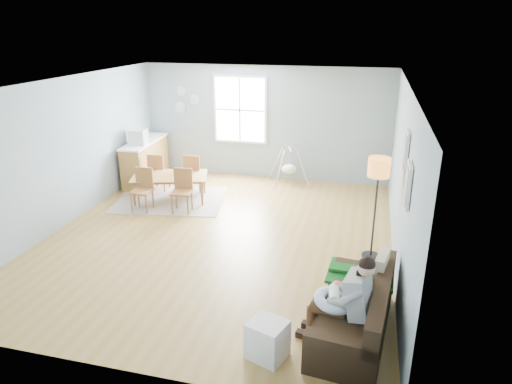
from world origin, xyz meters
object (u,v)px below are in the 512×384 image
(toddler, at_px, (356,281))
(chair_ne, at_px, (194,171))
(dining_table, at_px, (170,188))
(sofa, at_px, (357,315))
(chair_se, at_px, (182,188))
(counter, at_px, (146,161))
(floor_lamp, at_px, (378,176))
(baby_swing, at_px, (289,168))
(chair_nw, at_px, (158,170))
(chair_sw, at_px, (143,187))
(storage_cube, at_px, (267,339))
(father, at_px, (346,297))
(monitor, at_px, (138,137))

(toddler, relative_size, chair_ne, 0.85)
(toddler, bearing_deg, dining_table, 139.55)
(sofa, distance_m, chair_se, 4.79)
(sofa, xyz_separation_m, counter, (-5.20, 4.71, 0.24))
(floor_lamp, height_order, chair_ne, floor_lamp)
(toddler, height_order, baby_swing, toddler)
(chair_nw, relative_size, baby_swing, 0.79)
(chair_sw, relative_size, chair_nw, 1.00)
(chair_nw, bearing_deg, chair_se, -44.18)
(floor_lamp, bearing_deg, sofa, -93.98)
(dining_table, height_order, chair_sw, chair_sw)
(chair_sw, bearing_deg, baby_swing, 41.39)
(chair_nw, height_order, baby_swing, baby_swing)
(counter, bearing_deg, chair_se, -44.27)
(sofa, bearing_deg, chair_sw, 145.63)
(floor_lamp, relative_size, chair_nw, 1.93)
(storage_cube, distance_m, chair_ne, 5.68)
(chair_se, relative_size, chair_ne, 1.00)
(storage_cube, relative_size, chair_se, 0.58)
(father, xyz_separation_m, floor_lamp, (0.29, 2.32, 0.75))
(chair_se, bearing_deg, monitor, 142.02)
(chair_ne, height_order, baby_swing, baby_swing)
(counter, bearing_deg, floor_lamp, -26.22)
(father, xyz_separation_m, baby_swing, (-1.66, 5.55, -0.26))
(father, height_order, dining_table, father)
(floor_lamp, xyz_separation_m, chair_sw, (-4.55, 0.94, -0.91))
(toddler, relative_size, chair_se, 0.85)
(toddler, bearing_deg, chair_sw, 146.95)
(dining_table, height_order, chair_nw, chair_nw)
(dining_table, bearing_deg, chair_se, -60.92)
(toddler, bearing_deg, monitor, 140.70)
(sofa, height_order, chair_sw, chair_sw)
(storage_cube, xyz_separation_m, chair_nw, (-3.63, 4.80, 0.26))
(floor_lamp, bearing_deg, chair_se, 163.99)
(dining_table, distance_m, chair_nw, 0.73)
(monitor, bearing_deg, baby_swing, 15.58)
(toddler, distance_m, chair_nw, 6.03)
(chair_nw, distance_m, chair_ne, 0.82)
(father, xyz_separation_m, chair_nw, (-4.46, 4.37, -0.16))
(floor_lamp, bearing_deg, monitor, 156.62)
(toddler, height_order, storage_cube, toddler)
(chair_sw, xyz_separation_m, counter, (-0.79, 1.69, 0.01))
(toddler, distance_m, chair_ne, 5.54)
(chair_nw, bearing_deg, chair_ne, 9.26)
(chair_sw, distance_m, chair_ne, 1.38)
(dining_table, bearing_deg, father, -61.01)
(father, height_order, monitor, monitor)
(father, bearing_deg, toddler, 77.01)
(sofa, height_order, chair_se, chair_se)
(storage_cube, bearing_deg, baby_swing, 97.88)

